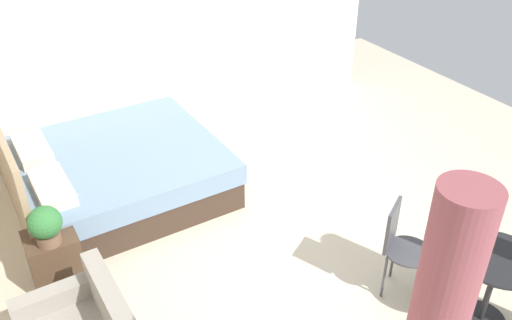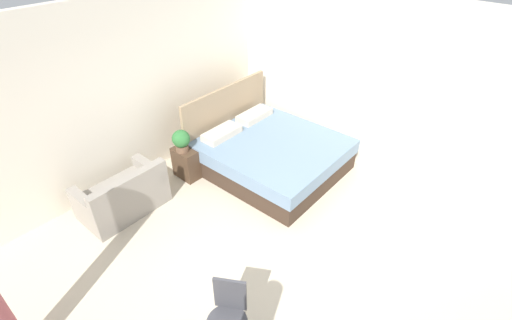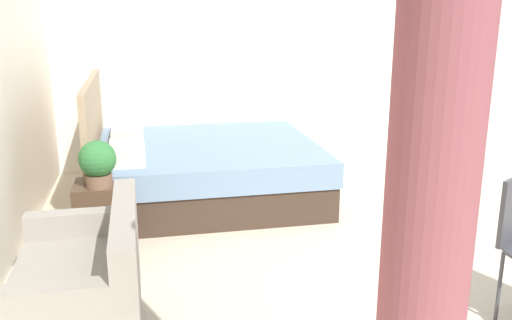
# 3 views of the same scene
# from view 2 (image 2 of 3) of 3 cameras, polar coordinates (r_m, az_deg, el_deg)

# --- Properties ---
(ground_plane) EXTENTS (8.72, 8.97, 0.02)m
(ground_plane) POSITION_cam_2_polar(r_m,az_deg,el_deg) (5.01, 1.92, -15.75)
(ground_plane) COLOR beige
(wall_back) EXTENTS (8.72, 0.12, 2.89)m
(wall_back) POSITION_cam_2_polar(r_m,az_deg,el_deg) (6.07, -20.18, 9.17)
(wall_back) COLOR silver
(wall_back) RESTS_ON ground
(wall_right) EXTENTS (0.12, 5.97, 2.89)m
(wall_right) POSITION_cam_2_polar(r_m,az_deg,el_deg) (6.19, 19.79, 9.78)
(wall_right) COLOR silver
(wall_right) RESTS_ON ground
(bed) EXTENTS (2.06, 2.26, 1.24)m
(bed) POSITION_cam_2_polar(r_m,az_deg,el_deg) (6.40, 2.08, 1.13)
(bed) COLOR #38281E
(bed) RESTS_ON ground
(couch) EXTENTS (1.23, 0.77, 0.75)m
(couch) POSITION_cam_2_polar(r_m,az_deg,el_deg) (5.88, -19.75, -5.31)
(couch) COLOR gray
(couch) RESTS_ON ground
(nightstand) EXTENTS (0.41, 0.45, 0.53)m
(nightstand) POSITION_cam_2_polar(r_m,az_deg,el_deg) (6.35, -10.24, -0.24)
(nightstand) COLOR #473323
(nightstand) RESTS_ON ground
(potted_plant) EXTENTS (0.29, 0.29, 0.37)m
(potted_plant) POSITION_cam_2_polar(r_m,az_deg,el_deg) (6.06, -11.48, 3.02)
(potted_plant) COLOR brown
(potted_plant) RESTS_ON nightstand
(cafe_chair_near_window) EXTENTS (0.57, 0.57, 0.92)m
(cafe_chair_near_window) POSITION_cam_2_polar(r_m,az_deg,el_deg) (3.94, -4.24, -22.19)
(cafe_chair_near_window) COLOR #3F3F44
(cafe_chair_near_window) RESTS_ON ground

